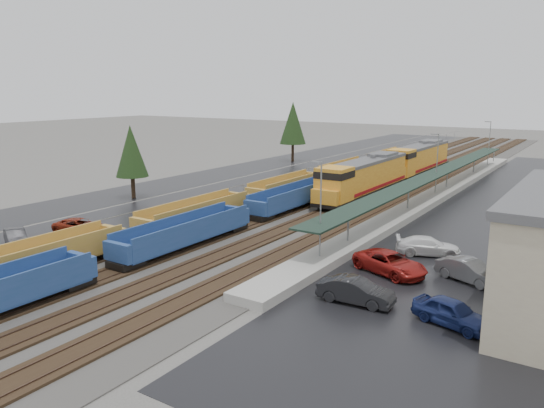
{
  "coord_description": "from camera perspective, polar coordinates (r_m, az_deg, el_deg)",
  "views": [
    {
      "loc": [
        27.74,
        -14.56,
        13.24
      ],
      "look_at": [
        -0.58,
        28.7,
        2.0
      ],
      "focal_mm": 35.0,
      "sensor_mm": 36.0,
      "label": 1
    }
  ],
  "objects": [
    {
      "name": "ballast_strip",
      "position": [
        80.64,
        12.64,
        2.54
      ],
      "size": [
        20.0,
        160.0,
        0.08
      ],
      "primitive_type": "cube",
      "color": "#302D2B",
      "rests_on": "ground"
    },
    {
      "name": "trackbed",
      "position": [
        80.63,
        12.64,
        2.63
      ],
      "size": [
        14.6,
        160.0,
        0.22
      ],
      "color": "black",
      "rests_on": "ground"
    },
    {
      "name": "west_parking_lot",
      "position": [
        86.96,
        3.35,
        3.49
      ],
      "size": [
        10.0,
        160.0,
        0.02
      ],
      "primitive_type": "cube",
      "color": "black",
      "rests_on": "ground"
    },
    {
      "name": "west_road",
      "position": [
        92.29,
        -2.05,
        4.01
      ],
      "size": [
        9.0,
        160.0,
        0.02
      ],
      "primitive_type": "cube",
      "color": "black",
      "rests_on": "ground"
    },
    {
      "name": "east_commuter_lot",
      "position": [
        66.48,
        24.95,
        -0.38
      ],
      "size": [
        16.0,
        100.0,
        0.02
      ],
      "primitive_type": "cube",
      "color": "black",
      "rests_on": "ground"
    },
    {
      "name": "station_platform",
      "position": [
        68.25,
        17.13,
        1.15
      ],
      "size": [
        3.0,
        80.0,
        8.0
      ],
      "color": "#9E9B93",
      "rests_on": "ground"
    },
    {
      "name": "chainlink_fence",
      "position": [
        82.77,
        6.13,
        4.11
      ],
      "size": [
        0.08,
        160.04,
        2.02
      ],
      "color": "gray",
      "rests_on": "ground"
    },
    {
      "name": "tree_west_near",
      "position": [
        67.2,
        -14.91,
        5.51
      ],
      "size": [
        3.96,
        3.96,
        9.0
      ],
      "color": "#332316",
      "rests_on": "ground"
    },
    {
      "name": "tree_west_far",
      "position": [
        98.81,
        2.26,
        8.7
      ],
      "size": [
        4.84,
        4.84,
        11.0
      ],
      "color": "#332316",
      "rests_on": "ground"
    },
    {
      "name": "locomotive_lead",
      "position": [
        65.83,
        9.75,
        2.81
      ],
      "size": [
        3.35,
        22.11,
        5.0
      ],
      "color": "black",
      "rests_on": "ground"
    },
    {
      "name": "locomotive_trail",
      "position": [
        85.32,
        15.43,
        4.68
      ],
      "size": [
        3.35,
        22.11,
        5.0
      ],
      "color": "black",
      "rests_on": "ground"
    },
    {
      "name": "well_string_yellow",
      "position": [
        58.73,
        -2.68,
        0.4
      ],
      "size": [
        2.69,
        100.35,
        2.38
      ],
      "color": "#AB882F",
      "rests_on": "ground"
    },
    {
      "name": "well_string_blue",
      "position": [
        51.95,
        -2.78,
        -1.17
      ],
      "size": [
        2.69,
        103.19,
        2.38
      ],
      "color": "navy",
      "rests_on": "ground"
    },
    {
      "name": "parked_car_west_b",
      "position": [
        50.74,
        -25.84,
        -3.28
      ],
      "size": [
        3.14,
        4.6,
        1.44
      ],
      "primitive_type": "imported",
      "rotation": [
        0.0,
        0.0,
        1.16
      ],
      "color": "black",
      "rests_on": "ground"
    },
    {
      "name": "parked_car_west_c",
      "position": [
        52.81,
        -20.02,
        -2.24
      ],
      "size": [
        3.41,
        5.35,
        1.37
      ],
      "primitive_type": "imported",
      "rotation": [
        0.0,
        0.0,
        1.81
      ],
      "color": "maroon",
      "rests_on": "ground"
    },
    {
      "name": "parked_car_east_a",
      "position": [
        34.17,
        8.99,
        -9.24
      ],
      "size": [
        2.0,
        4.94,
        1.6
      ],
      "primitive_type": "imported",
      "rotation": [
        0.0,
        0.0,
        1.63
      ],
      "color": "black",
      "rests_on": "ground"
    },
    {
      "name": "parked_car_east_b",
      "position": [
        39.85,
        12.59,
        -6.24
      ],
      "size": [
        4.55,
        6.31,
        1.6
      ],
      "primitive_type": "imported",
      "rotation": [
        0.0,
        0.0,
        1.2
      ],
      "color": "maroon",
      "rests_on": "ground"
    },
    {
      "name": "parked_car_east_c",
      "position": [
        44.99,
        16.43,
        -4.38
      ],
      "size": [
        3.93,
        5.53,
        1.49
      ],
      "primitive_type": "imported",
      "rotation": [
        0.0,
        0.0,
        1.97
      ],
      "color": "white",
      "rests_on": "ground"
    },
    {
      "name": "parked_car_east_d",
      "position": [
        32.43,
        18.81,
        -11.01
      ],
      "size": [
        3.09,
        4.95,
        1.57
      ],
      "primitive_type": "imported",
      "rotation": [
        0.0,
        0.0,
        1.28
      ],
      "color": "navy",
      "rests_on": "ground"
    },
    {
      "name": "parked_car_east_e",
      "position": [
        39.78,
        20.49,
        -6.78
      ],
      "size": [
        3.37,
        5.09,
        1.59
      ],
      "primitive_type": "imported",
      "rotation": [
        0.0,
        0.0,
        1.18
      ],
      "color": "#515356",
      "rests_on": "ground"
    }
  ]
}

